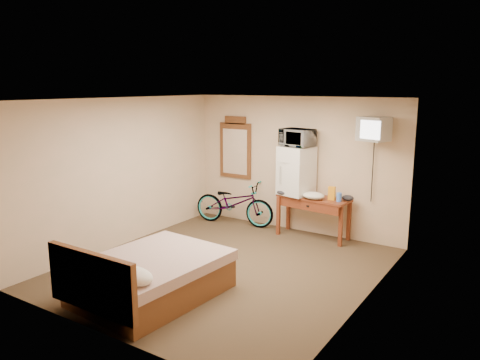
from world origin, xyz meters
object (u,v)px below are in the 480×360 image
Objects in this scene: crt_television at (374,129)px; wall_mirror at (235,148)px; mini_fridge at (296,171)px; microwave at (297,138)px; blue_cup at (339,197)px; desk at (313,204)px; bicycle at (234,203)px; bed at (148,276)px.

wall_mirror is (-2.83, 0.25, -0.55)m from crt_television.
microwave is (0.00, 0.00, 0.59)m from mini_fridge.
blue_cup is at bearing -7.78° from wall_mirror.
bicycle reaches higher than desk.
blue_cup is at bearing 5.42° from microwave.
desk is at bearing -8.47° from wall_mirror.
mini_fridge is 1.40× the size of crt_television.
microwave reaches higher than blue_cup.
blue_cup is 2.43m from wall_mirror.
crt_television reaches higher than microwave.
blue_cup is at bearing 69.38° from bed.
desk is 2.15× the size of crt_television.
mini_fridge is 0.93m from blue_cup.
blue_cup is at bearing -5.81° from mini_fridge.
crt_television reaches higher than mini_fridge.
bed reaches higher than desk.
microwave is (-0.35, 0.04, 1.16)m from desk.
crt_television is (1.37, -0.02, 0.82)m from mini_fridge.
bed is (1.07, -3.66, -1.16)m from wall_mirror.
crt_television is at bearing 1.17° from desk.
bed is at bearing -96.64° from mini_fridge.
mini_fridge is at bearing 83.36° from bed.
desk is 1.09× the size of wall_mirror.
mini_fridge is (-0.35, 0.04, 0.56)m from desk.
blue_cup is 0.25× the size of crt_television.
crt_television is 0.38× the size of bicycle.
wall_mirror is 0.62× the size of bed.
bed is (-0.40, -3.43, -1.48)m from microwave.
bicycle is (-1.28, -0.09, -1.35)m from microwave.
bed is (-1.77, -3.41, -1.71)m from crt_television.
blue_cup is 2.17m from bicycle.
crt_television is 4.20m from bed.
blue_cup reaches higher than bed.
wall_mirror reaches higher than bicycle.
wall_mirror is at bearing 174.95° from crt_television.
microwave is 1.86m from bicycle.
crt_television reaches higher than blue_cup.
crt_television is (0.51, 0.07, 1.18)m from blue_cup.
mini_fridge is 0.53× the size of bicycle.
microwave is 0.47× the size of wall_mirror.
wall_mirror is at bearing 106.25° from bed.
bicycle is (0.18, -0.32, -1.03)m from wall_mirror.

